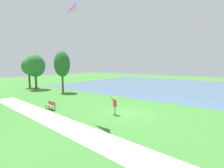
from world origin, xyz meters
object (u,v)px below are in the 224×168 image
person_kite_flyer (115,105)px  tree_horizon_far (62,64)px  park_bench_near_walkway (51,105)px  tree_treeline_left (35,66)px  flying_kite (76,7)px  tree_treeline_center (29,67)px

person_kite_flyer → tree_horizon_far: size_ratio=0.25×
park_bench_near_walkway → tree_treeline_left: 17.23m
flying_kite → park_bench_near_walkway: flying_kite is taller
tree_treeline_center → park_bench_near_walkway: bearing=-111.4°
tree_treeline_left → tree_horizon_far: (0.88, -7.21, 0.32)m
tree_treeline_center → tree_treeline_left: 3.41m
tree_treeline_left → tree_horizon_far: bearing=-83.1°
person_kite_flyer → park_bench_near_walkway: person_kite_flyer is taller
flying_kite → tree_horizon_far: size_ratio=1.18×
flying_kite → park_bench_near_walkway: 10.50m
park_bench_near_walkway → tree_treeline_left: size_ratio=0.22×
person_kite_flyer → tree_treeline_left: bearing=78.9°
park_bench_near_walkway → tree_treeline_center: 20.40m
person_kite_flyer → tree_treeline_center: (4.80, 25.51, 3.45)m
flying_kite → tree_treeline_left: (7.27, 20.18, -5.09)m
flying_kite → tree_treeline_center: bearing=71.8°
tree_horizon_far → flying_kite: bearing=-122.1°
tree_treeline_center → tree_horizon_far: tree_horizon_far is taller
person_kite_flyer → park_bench_near_walkway: bearing=110.1°
person_kite_flyer → tree_treeline_center: 26.19m
park_bench_near_walkway → tree_treeline_left: (6.87, 15.25, 4.17)m
park_bench_near_walkway → flying_kite: bearing=-94.7°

